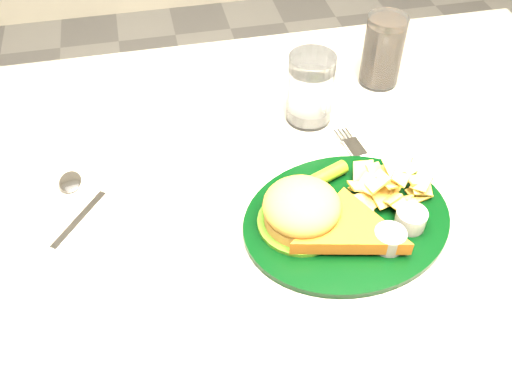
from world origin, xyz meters
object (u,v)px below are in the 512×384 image
(table, at_px, (265,326))
(dinner_plate, at_px, (349,206))
(water_glass, at_px, (310,89))
(fork_napkin, at_px, (369,184))
(cola_glass, at_px, (383,51))

(table, relative_size, dinner_plate, 4.22)
(water_glass, bearing_deg, fork_napkin, -76.75)
(table, xyz_separation_m, cola_glass, (0.25, 0.21, 0.44))
(dinner_plate, xyz_separation_m, fork_napkin, (0.05, 0.06, -0.03))
(table, distance_m, water_glass, 0.46)
(water_glass, bearing_deg, table, -125.79)
(dinner_plate, height_order, water_glass, water_glass)
(table, height_order, fork_napkin, fork_napkin)
(table, bearing_deg, dinner_plate, -45.65)
(dinner_plate, relative_size, fork_napkin, 1.59)
(table, xyz_separation_m, water_glass, (0.10, 0.14, 0.43))
(dinner_plate, distance_m, fork_napkin, 0.08)
(cola_glass, distance_m, fork_napkin, 0.27)
(fork_napkin, bearing_deg, table, 160.39)
(cola_glass, bearing_deg, fork_napkin, -113.59)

